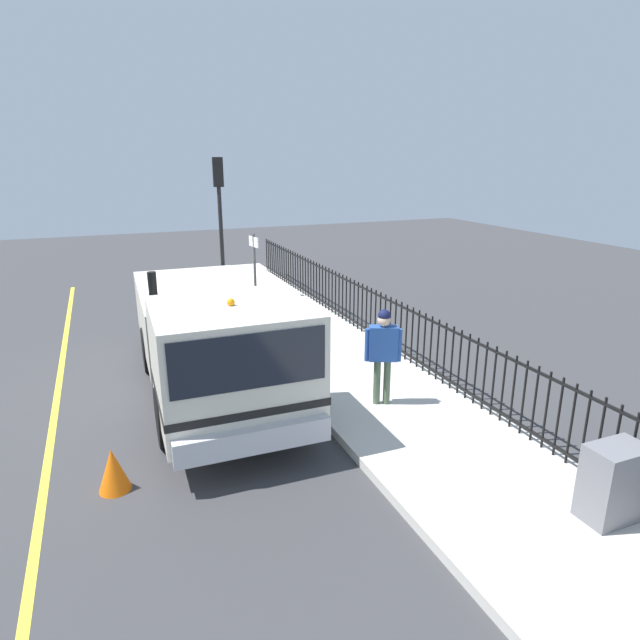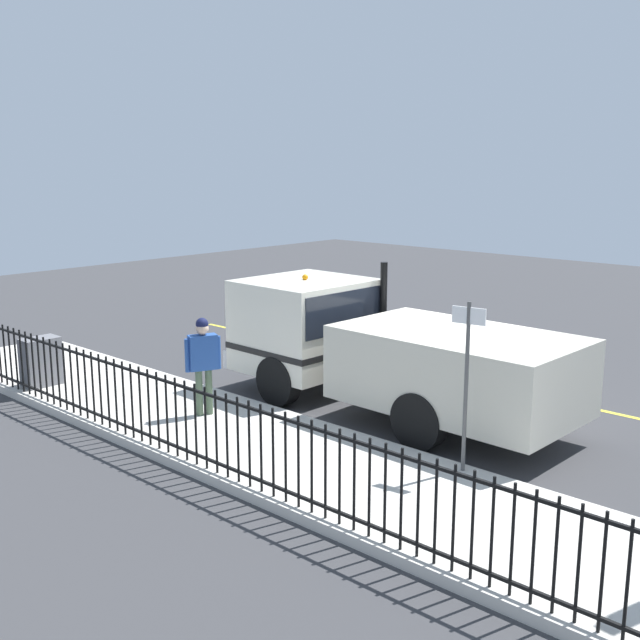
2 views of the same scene
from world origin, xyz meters
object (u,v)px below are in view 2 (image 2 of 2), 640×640
object	(u,v)px
traffic_cone	(342,353)
street_sign	(467,368)
utility_cabinet	(41,362)
work_truck	(371,343)
worker_standing	(203,356)

from	to	relation	value
traffic_cone	street_sign	xyz separation A→B (m)	(3.58, 5.45, 1.39)
utility_cabinet	street_sign	bearing A→B (deg)	103.13
work_truck	traffic_cone	distance (m)	3.19
utility_cabinet	street_sign	xyz separation A→B (m)	(-2.01, 8.60, 1.06)
worker_standing	traffic_cone	bearing A→B (deg)	32.25
worker_standing	street_sign	distance (m)	4.86
worker_standing	traffic_cone	distance (m)	4.69
street_sign	worker_standing	bearing A→B (deg)	-78.58
traffic_cone	worker_standing	bearing A→B (deg)	8.84
traffic_cone	street_sign	bearing A→B (deg)	56.68
work_truck	traffic_cone	world-z (taller)	work_truck
work_truck	street_sign	bearing A→B (deg)	-117.30
work_truck	worker_standing	world-z (taller)	work_truck
utility_cabinet	street_sign	size ratio (longest dim) A/B	0.39
worker_standing	street_sign	bearing A→B (deg)	-55.17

